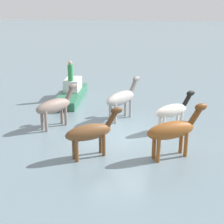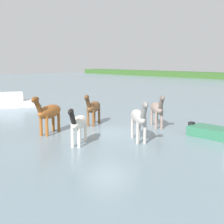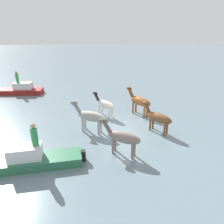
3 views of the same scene
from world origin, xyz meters
The scene contains 7 objects.
ground_plane centered at (0.00, 0.00, 0.00)m, with size 149.98×149.98×0.00m, color slate.
horse_chestnut_trailing centered at (2.21, 0.04, 1.11)m, with size 2.37×1.77×2.01m.
horse_rear_stallion centered at (-2.20, 0.82, 1.03)m, with size 1.65×2.20×1.87m.
horse_gray_outer centered at (-1.86, -2.29, 1.12)m, with size 1.67×2.47×2.04m.
horse_pinto_flank centered at (0.71, 3.06, 1.06)m, with size 2.21×1.78×1.92m.
horse_dun_straggler centered at (0.89, -2.41, 0.98)m, with size 1.70×2.00×1.77m.
boat_skiff_near centered at (-12.35, -0.29, 0.32)m, with size 3.13×5.42×1.36m.
Camera 2 is at (12.14, -10.33, 3.68)m, focal length 50.86 mm.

